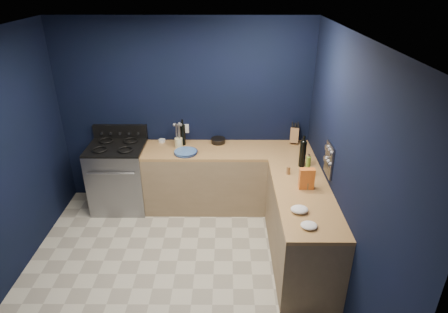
{
  "coord_description": "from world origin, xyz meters",
  "views": [
    {
      "loc": [
        0.58,
        -3.29,
        3.1
      ],
      "look_at": [
        0.55,
        1.0,
        1.0
      ],
      "focal_mm": 30.55,
      "sensor_mm": 36.0,
      "label": 1
    }
  ],
  "objects_px": {
    "gas_range": "(120,177)",
    "knife_block": "(294,135)",
    "crouton_bag": "(307,179)",
    "utensil_crock": "(179,143)",
    "plate_stack": "(186,152)"
  },
  "relations": [
    {
      "from": "knife_block",
      "to": "gas_range",
      "type": "bearing_deg",
      "value": -162.45
    },
    {
      "from": "utensil_crock",
      "to": "knife_block",
      "type": "distance_m",
      "value": 1.63
    },
    {
      "from": "gas_range",
      "to": "crouton_bag",
      "type": "height_order",
      "value": "crouton_bag"
    },
    {
      "from": "utensil_crock",
      "to": "knife_block",
      "type": "xyz_separation_m",
      "value": [
        1.62,
        0.19,
        0.04
      ]
    },
    {
      "from": "plate_stack",
      "to": "utensil_crock",
      "type": "distance_m",
      "value": 0.24
    },
    {
      "from": "plate_stack",
      "to": "crouton_bag",
      "type": "xyz_separation_m",
      "value": [
        1.44,
        -0.89,
        0.1
      ]
    },
    {
      "from": "gas_range",
      "to": "crouton_bag",
      "type": "relative_size",
      "value": 3.79
    },
    {
      "from": "plate_stack",
      "to": "crouton_bag",
      "type": "distance_m",
      "value": 1.69
    },
    {
      "from": "gas_range",
      "to": "plate_stack",
      "type": "distance_m",
      "value": 1.08
    },
    {
      "from": "plate_stack",
      "to": "crouton_bag",
      "type": "height_order",
      "value": "crouton_bag"
    },
    {
      "from": "utensil_crock",
      "to": "crouton_bag",
      "type": "distance_m",
      "value": 1.9
    },
    {
      "from": "gas_range",
      "to": "knife_block",
      "type": "relative_size",
      "value": 4.4
    },
    {
      "from": "crouton_bag",
      "to": "gas_range",
      "type": "bearing_deg",
      "value": 156.49
    },
    {
      "from": "knife_block",
      "to": "plate_stack",
      "type": "bearing_deg",
      "value": -153.91
    },
    {
      "from": "gas_range",
      "to": "knife_block",
      "type": "xyz_separation_m",
      "value": [
        2.47,
        0.27,
        0.54
      ]
    }
  ]
}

